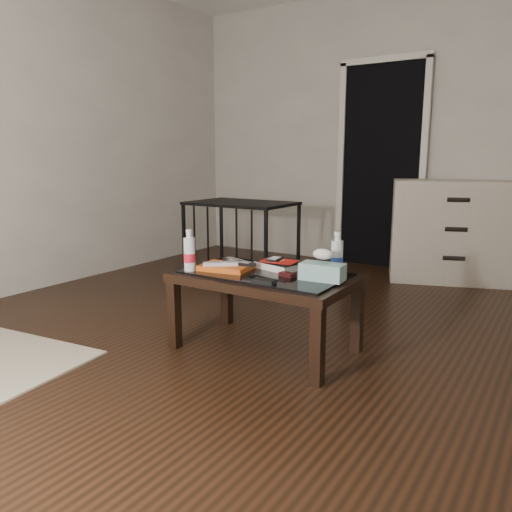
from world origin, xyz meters
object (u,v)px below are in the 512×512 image
(pet_crate, at_px, (241,255))
(tissue_box, at_px, (322,272))
(coffee_table, at_px, (265,283))
(dresser, at_px, (462,231))
(water_bottle_left, at_px, (190,250))
(water_bottle_right, at_px, (337,253))
(textbook, at_px, (280,265))

(pet_crate, relative_size, tissue_box, 4.63)
(coffee_table, bearing_deg, dresser, 75.40)
(coffee_table, relative_size, dresser, 0.77)
(water_bottle_left, distance_m, water_bottle_right, 0.83)
(water_bottle_right, bearing_deg, pet_crate, 141.43)
(coffee_table, relative_size, water_bottle_right, 4.20)
(water_bottle_right, relative_size, tissue_box, 1.03)
(pet_crate, xyz_separation_m, textbook, (1.07, -1.17, 0.25))
(textbook, distance_m, tissue_box, 0.35)
(tissue_box, bearing_deg, water_bottle_left, -169.24)
(textbook, bearing_deg, coffee_table, -87.82)
(coffee_table, relative_size, tissue_box, 4.35)
(water_bottle_left, xyz_separation_m, water_bottle_right, (0.75, 0.37, 0.00))
(pet_crate, relative_size, water_bottle_left, 4.47)
(coffee_table, height_order, water_bottle_left, water_bottle_left)
(dresser, xyz_separation_m, tissue_box, (-0.26, -2.34, 0.06))
(textbook, relative_size, tissue_box, 1.09)
(dresser, height_order, water_bottle_right, dresser)
(textbook, height_order, water_bottle_left, water_bottle_left)
(coffee_table, relative_size, water_bottle_left, 4.20)
(coffee_table, bearing_deg, pet_crate, 128.97)
(coffee_table, distance_m, water_bottle_left, 0.47)
(coffee_table, height_order, pet_crate, pet_crate)
(coffee_table, bearing_deg, tissue_box, 1.58)
(coffee_table, distance_m, water_bottle_right, 0.44)
(pet_crate, xyz_separation_m, tissue_box, (1.40, -1.28, 0.28))
(water_bottle_left, bearing_deg, dresser, 68.58)
(dresser, relative_size, water_bottle_right, 5.45)
(dresser, height_order, tissue_box, dresser)
(coffee_table, xyz_separation_m, water_bottle_right, (0.36, 0.17, 0.18))
(coffee_table, bearing_deg, water_bottle_right, 25.38)
(coffee_table, xyz_separation_m, tissue_box, (0.35, 0.01, 0.11))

